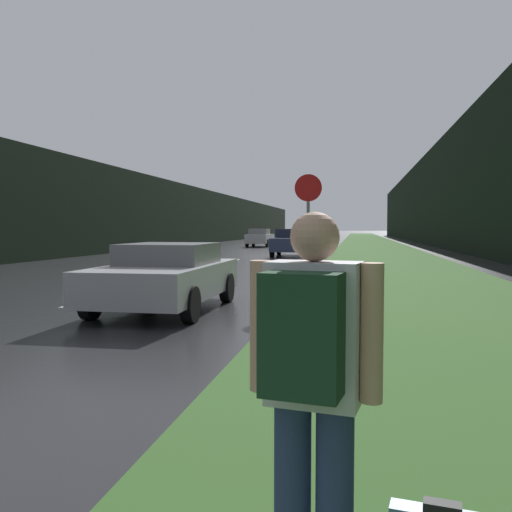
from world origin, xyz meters
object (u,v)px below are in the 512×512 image
(car_passing_far, at_px, (291,242))
(car_oncoming, at_px, (260,238))
(stop_sign, at_px, (308,226))
(car_passing_near, at_px, (166,276))
(hitchhiker_with_backpack, at_px, (312,380))

(car_passing_far, bearing_deg, car_oncoming, -73.48)
(stop_sign, distance_m, car_oncoming, 34.32)
(stop_sign, relative_size, car_passing_near, 0.66)
(hitchhiker_with_backpack, height_order, car_passing_far, hitchhiker_with_backpack)
(car_oncoming, bearing_deg, car_passing_near, -82.93)
(car_passing_near, height_order, car_passing_far, car_passing_far)
(car_oncoming, bearing_deg, car_passing_far, -73.48)
(hitchhiker_with_backpack, height_order, car_oncoming, hitchhiker_with_backpack)
(stop_sign, relative_size, hitchhiker_with_backpack, 1.66)
(hitchhiker_with_backpack, xyz_separation_m, car_passing_far, (-3.48, 28.48, -0.18))
(stop_sign, distance_m, car_passing_near, 3.37)
(hitchhiker_with_backpack, bearing_deg, car_passing_far, 106.72)
(car_passing_far, height_order, car_oncoming, car_passing_far)
(car_passing_near, bearing_deg, hitchhiker_with_backpack, 113.93)
(car_passing_near, relative_size, car_oncoming, 0.92)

